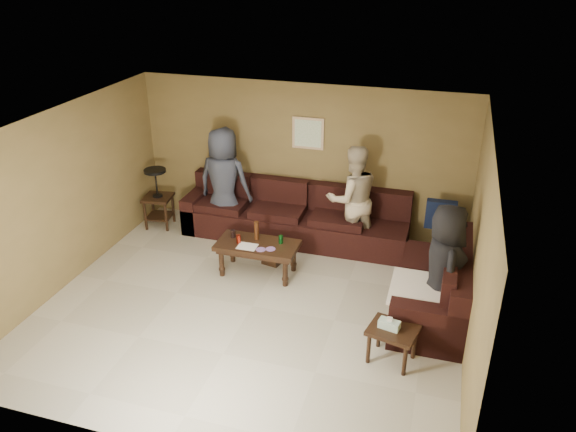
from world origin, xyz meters
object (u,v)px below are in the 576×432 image
object	(u,v)px
sectional_sofa	(336,242)
waste_bin	(273,253)
side_table_right	(392,333)
person_left	(224,182)
coffee_table	(257,248)
person_middle	(353,199)
end_table_left	(158,197)
person_right	(443,267)

from	to	relation	value
sectional_sofa	waste_bin	world-z (taller)	sectional_sofa
side_table_right	person_left	xyz separation A→B (m)	(-3.10, 2.51, 0.52)
coffee_table	person_middle	bearing A→B (deg)	44.13
coffee_table	person_left	size ratio (longest dim) A/B	0.65
sectional_sofa	coffee_table	distance (m)	1.24
end_table_left	side_table_right	xyz separation A→B (m)	(4.29, -2.40, -0.15)
coffee_table	sectional_sofa	bearing A→B (deg)	33.48
sectional_sofa	side_table_right	distance (m)	2.36
coffee_table	end_table_left	world-z (taller)	end_table_left
coffee_table	waste_bin	world-z (taller)	coffee_table
end_table_left	waste_bin	bearing A→B (deg)	-15.81
waste_bin	coffee_table	bearing A→B (deg)	-109.07
end_table_left	person_left	distance (m)	1.26
coffee_table	person_right	xyz separation A→B (m)	(2.62, -0.51, 0.41)
person_middle	coffee_table	bearing A→B (deg)	15.85
person_left	person_right	distance (m)	3.93
end_table_left	person_left	world-z (taller)	person_left
person_left	person_right	size ratio (longest dim) A/B	1.10
sectional_sofa	person_right	world-z (taller)	person_right
waste_bin	person_left	bearing A→B (deg)	145.15
side_table_right	person_middle	size ratio (longest dim) A/B	0.36
side_table_right	person_left	world-z (taller)	person_left
waste_bin	person_middle	size ratio (longest dim) A/B	0.18
side_table_right	person_left	bearing A→B (deg)	140.99
coffee_table	person_right	world-z (taller)	person_right
side_table_right	coffee_table	bearing A→B (deg)	146.79
sectional_sofa	waste_bin	size ratio (longest dim) A/B	14.57
side_table_right	waste_bin	size ratio (longest dim) A/B	1.97
sectional_sofa	coffee_table	bearing A→B (deg)	-146.52
sectional_sofa	side_table_right	bearing A→B (deg)	-61.89
side_table_right	person_right	xyz separation A→B (m)	(0.48, 0.90, 0.44)
side_table_right	person_right	world-z (taller)	person_right
person_right	person_left	bearing A→B (deg)	50.29
person_left	end_table_left	bearing A→B (deg)	7.07
sectional_sofa	person_left	size ratio (longest dim) A/B	2.54
sectional_sofa	waste_bin	xyz separation A→B (m)	(-0.91, -0.32, -0.17)
coffee_table	waste_bin	xyz separation A→B (m)	(0.12, 0.36, -0.26)
end_table_left	person_middle	world-z (taller)	person_middle
coffee_table	person_middle	size ratio (longest dim) A/B	0.69
sectional_sofa	end_table_left	size ratio (longest dim) A/B	4.45
sectional_sofa	waste_bin	bearing A→B (deg)	-160.28
coffee_table	person_middle	world-z (taller)	person_middle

